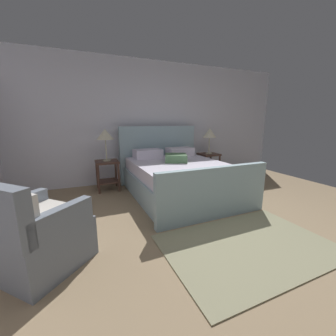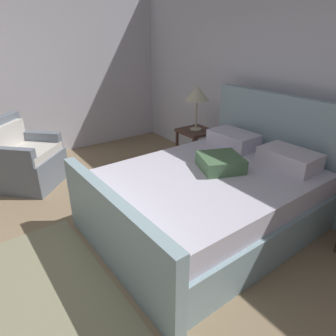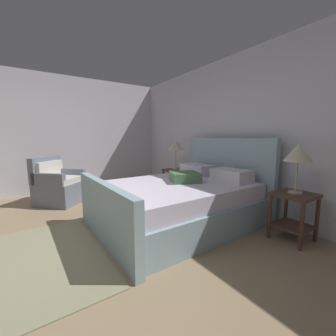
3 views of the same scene
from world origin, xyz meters
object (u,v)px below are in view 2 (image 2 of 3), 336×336
at_px(bed, 213,195).
at_px(table_lamp_left, 197,94).
at_px(armchair, 24,160).
at_px(nightstand_left, 195,143).

distance_m(bed, table_lamp_left, 1.62).
bearing_deg(armchair, bed, 33.28).
bearing_deg(nightstand_left, armchair, -112.55).
xyz_separation_m(bed, table_lamp_left, (-1.21, 0.78, 0.76)).
bearing_deg(table_lamp_left, armchair, -112.55).
xyz_separation_m(bed, nightstand_left, (-1.21, 0.78, 0.05)).
relative_size(table_lamp_left, armchair, 0.61).
bearing_deg(nightstand_left, bed, -32.92).
height_order(nightstand_left, armchair, armchair).
bearing_deg(table_lamp_left, bed, -32.92).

